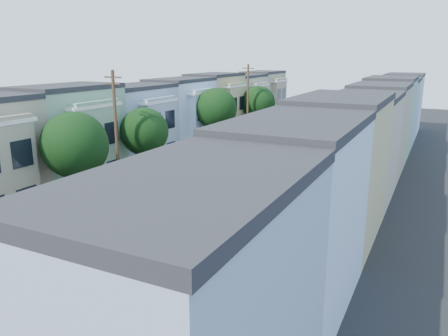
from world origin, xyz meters
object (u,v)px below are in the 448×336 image
Objects in this scene: parked_right_a at (177,261)px; parked_left_b at (26,236)px; tree_c at (143,132)px; parked_right_c at (311,159)px; utility_pole_near at (116,135)px; parked_left_c at (134,190)px; tree_b at (74,145)px; fedex_truck at (233,171)px; motorcycle at (125,316)px; tree_far_r at (353,120)px; parked_right_b at (225,225)px; utility_pole_far at (248,103)px; parked_right_d at (334,143)px; tree_d at (215,109)px; tree_e at (257,103)px; lead_sedan at (279,165)px; parked_left_d at (191,166)px.

parked_left_b is at bearing -171.21° from parked_right_a.
tree_c is 1.61× the size of parked_right_c.
utility_pole_near is 2.32× the size of parked_left_c.
parked_right_a is (11.20, -4.40, -4.41)m from tree_b.
motorcycle is at bearing -84.87° from fedex_truck.
utility_pole_near is 15.00m from parked_right_a.
tree_far_r reaches higher than parked_right_b.
tree_b reaches higher than tree_c.
tree_far_r is 13.44m from utility_pole_far.
utility_pole_near reaches higher than parked_right_d.
utility_pole_near is (-13.20, -28.00, 1.61)m from tree_far_r.
parked_right_a is (11.20, -8.93, -4.44)m from utility_pole_near.
tree_d is 1.50× the size of parked_left_b.
tree_e reaches higher than lead_sedan.
tree_e is 1.02× the size of fedex_truck.
tree_far_r is 1.09× the size of parked_right_a.
motorcycle is at bearing -49.76° from utility_pole_near.
tree_e reaches higher than tree_c.
parked_left_d reaches higher than parked_right_d.
tree_d is 1.80× the size of parked_right_c.
tree_e is at bearing 101.59° from fedex_truck.
parked_right_d is (3.36, 22.30, -1.24)m from fedex_truck.
motorcycle is (0.46, -4.84, -0.32)m from parked_right_a.
tree_c is 13.40m from tree_d.
tree_far_r is 11.56m from parked_right_c.
utility_pole_near is 5.45× the size of motorcycle.
parked_right_a is 36.29m from parked_right_d.
tree_b is 20.63m from lead_sedan.
parked_left_b reaches higher than lead_sedan.
tree_far_r is (13.20, 11.12, -1.84)m from tree_d.
parked_right_b is 20.15m from parked_right_c.
utility_pole_far reaches higher than tree_b.
parked_right_b is (2.25, -16.68, -0.00)m from lead_sedan.
parked_left_d is at bearing 94.53° from motorcycle.
parked_right_a is (3.36, -13.99, -1.19)m from fedex_truck.
utility_pole_near is 10.07m from parked_left_d.
tree_c is 0.98× the size of fedex_truck.
parked_right_d is 41.14m from motorcycle.
utility_pole_near is at bearing -90.00° from tree_e.
fedex_truck is at bearing 72.23° from parked_left_b.
lead_sedan is 2.18× the size of motorcycle.
tree_far_r is 0.99× the size of parked_left_b.
tree_b is 15.61m from motorcycle.
tree_b is 1.59× the size of parked_right_a.
tree_b is at bearing -90.00° from tree_e.
utility_pole_far is at bearing -172.40° from parked_right_d.
tree_c is 0.96× the size of tree_e.
tree_far_r is at bearing 61.70° from tree_c.
tree_far_r is 22.61m from parked_left_d.
tree_far_r is 23.62m from fedex_truck.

